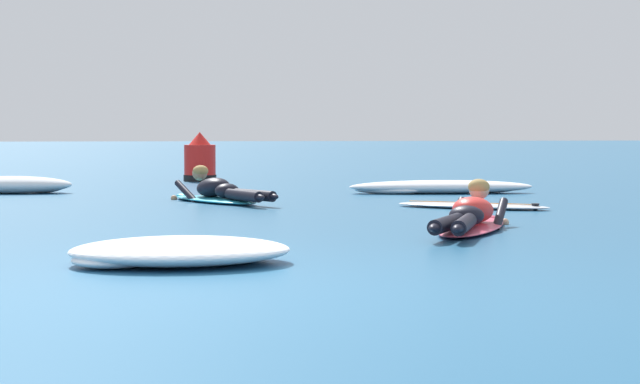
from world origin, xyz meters
TOP-DOWN VIEW (x-y plane):
  - ground_plane at (0.00, 10.00)m, footprint 120.00×120.00m
  - surfer_near at (2.56, 3.53)m, footprint 1.44×2.43m
  - surfer_far at (0.26, 7.87)m, footprint 1.49×2.26m
  - drifting_surfboard at (3.40, 6.43)m, footprint 1.95×1.48m
  - whitewater_mid_left at (-0.25, 1.34)m, footprint 1.66×1.12m
  - whitewater_back at (3.72, 9.45)m, footprint 2.88×0.80m
  - whitewater_far_band at (-2.86, 10.30)m, footprint 1.95×0.79m
  - channel_marker_buoy at (0.11, 13.70)m, footprint 0.62×0.62m

SIDE VIEW (x-z plane):
  - ground_plane at x=0.00m, z-range 0.00..0.00m
  - drifting_surfboard at x=3.40m, z-range -0.05..0.11m
  - whitewater_mid_left at x=-0.25m, z-range -0.01..0.20m
  - whitewater_back at x=3.72m, z-range -0.01..0.20m
  - whitewater_far_band at x=-2.86m, z-range -0.01..0.26m
  - surfer_near at x=2.56m, z-range -0.13..0.41m
  - surfer_far at x=0.26m, z-range -0.13..0.41m
  - channel_marker_buoy at x=0.11m, z-range -0.10..0.82m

